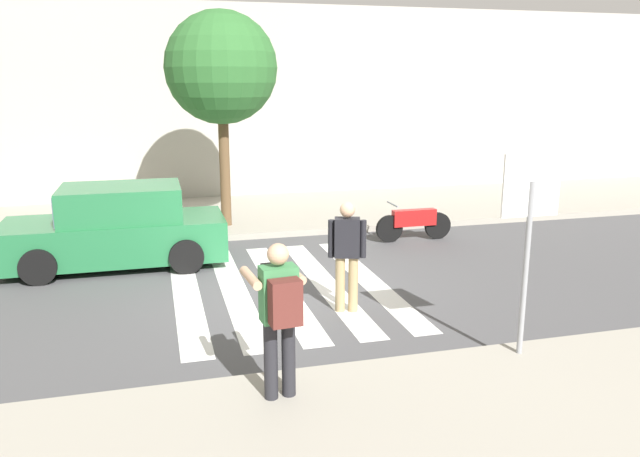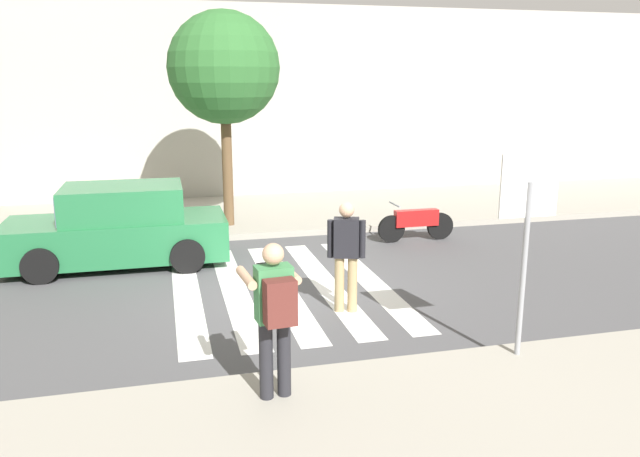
# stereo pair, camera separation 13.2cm
# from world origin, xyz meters

# --- Properties ---
(ground_plane) EXTENTS (120.00, 120.00, 0.00)m
(ground_plane) POSITION_xyz_m (0.00, 0.00, 0.00)
(ground_plane) COLOR #4C4C4F
(sidewalk_far) EXTENTS (60.00, 4.80, 0.14)m
(sidewalk_far) POSITION_xyz_m (0.00, 6.00, 0.07)
(sidewalk_far) COLOR #9E998C
(sidewalk_far) RESTS_ON ground
(building_facade_far) EXTENTS (56.00, 4.00, 5.62)m
(building_facade_far) POSITION_xyz_m (0.00, 10.40, 2.81)
(building_facade_far) COLOR #ADA89E
(building_facade_far) RESTS_ON ground
(crosswalk_stripe_0) EXTENTS (0.44, 5.20, 0.01)m
(crosswalk_stripe_0) POSITION_xyz_m (-1.60, 0.20, 0.00)
(crosswalk_stripe_0) COLOR silver
(crosswalk_stripe_0) RESTS_ON ground
(crosswalk_stripe_1) EXTENTS (0.44, 5.20, 0.01)m
(crosswalk_stripe_1) POSITION_xyz_m (-0.80, 0.20, 0.00)
(crosswalk_stripe_1) COLOR silver
(crosswalk_stripe_1) RESTS_ON ground
(crosswalk_stripe_2) EXTENTS (0.44, 5.20, 0.01)m
(crosswalk_stripe_2) POSITION_xyz_m (0.00, 0.20, 0.00)
(crosswalk_stripe_2) COLOR silver
(crosswalk_stripe_2) RESTS_ON ground
(crosswalk_stripe_3) EXTENTS (0.44, 5.20, 0.01)m
(crosswalk_stripe_3) POSITION_xyz_m (0.80, 0.20, 0.00)
(crosswalk_stripe_3) COLOR silver
(crosswalk_stripe_3) RESTS_ON ground
(crosswalk_stripe_4) EXTENTS (0.44, 5.20, 0.01)m
(crosswalk_stripe_4) POSITION_xyz_m (1.60, 0.20, 0.00)
(crosswalk_stripe_4) COLOR silver
(crosswalk_stripe_4) RESTS_ON ground
(stop_sign) EXTENTS (0.76, 0.08, 2.52)m
(stop_sign) POSITION_xyz_m (2.32, -3.49, 1.98)
(stop_sign) COLOR gray
(stop_sign) RESTS_ON sidewalk_near
(photographer_with_backpack) EXTENTS (0.64, 0.88, 1.72)m
(photographer_with_backpack) POSITION_xyz_m (-0.81, -3.83, 1.17)
(photographer_with_backpack) COLOR #232328
(photographer_with_backpack) RESTS_ON sidewalk_near
(pedestrian_crossing) EXTENTS (0.56, 0.34, 1.72)m
(pedestrian_crossing) POSITION_xyz_m (0.76, -1.20, 0.97)
(pedestrian_crossing) COLOR tan
(pedestrian_crossing) RESTS_ON ground
(parked_car_green) EXTENTS (4.10, 1.92, 1.55)m
(parked_car_green) POSITION_xyz_m (-2.75, 2.30, 0.73)
(parked_car_green) COLOR #236B3D
(parked_car_green) RESTS_ON ground
(motorcycle) EXTENTS (1.76, 0.60, 0.87)m
(motorcycle) POSITION_xyz_m (3.51, 2.60, 0.41)
(motorcycle) COLOR black
(motorcycle) RESTS_ON ground
(street_tree_center) EXTENTS (2.53, 2.53, 4.89)m
(street_tree_center) POSITION_xyz_m (-0.41, 4.61, 3.74)
(street_tree_center) COLOR brown
(street_tree_center) RESTS_ON sidewalk_far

